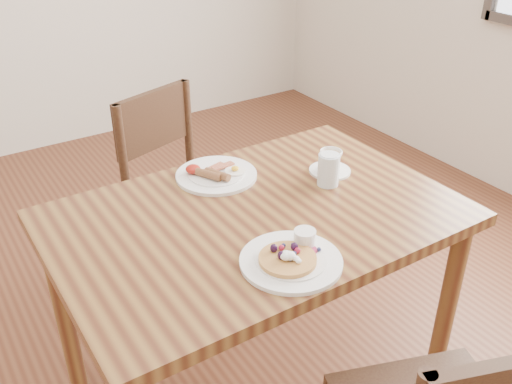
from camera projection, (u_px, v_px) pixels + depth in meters
dining_table at (256, 240)px, 1.75m from camera, size 1.20×0.80×0.75m
chair_far at (181, 188)px, 2.35m from camera, size 0.53×0.53×0.88m
pancake_plate at (292, 258)px, 1.48m from camera, size 0.27×0.27×0.06m
breakfast_plate at (215, 174)px, 1.89m from camera, size 0.27×0.27×0.04m
teacup_saucer at (330, 163)px, 1.91m from camera, size 0.14×0.14×0.08m
water_glass at (328, 170)px, 1.83m from camera, size 0.07×0.07×0.11m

